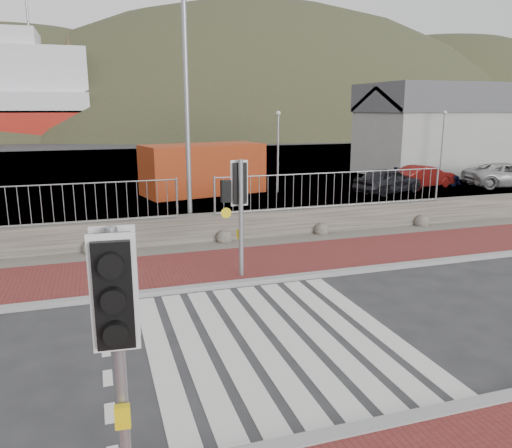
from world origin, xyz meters
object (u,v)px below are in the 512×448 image
object	(u,v)px
streetlight	(190,81)
car_b	(424,176)
shipping_container	(203,169)
car_d	(509,175)
traffic_signal_near	(116,312)
car_a	(388,180)
traffic_signal_far	(239,193)
car_c	(429,176)

from	to	relation	value
streetlight	car_b	bearing A→B (deg)	11.35
shipping_container	car_d	world-z (taller)	shipping_container
car_b	car_d	distance (m)	4.76
car_b	traffic_signal_near	bearing A→B (deg)	124.12
traffic_signal_near	car_a	distance (m)	22.21
traffic_signal_near	streetlight	distance (m)	12.16
traffic_signal_far	streetlight	bearing A→B (deg)	-85.76
car_c	car_d	world-z (taller)	car_d
traffic_signal_near	car_d	xyz separation A→B (m)	(21.62, 16.95, -1.60)
shipping_container	streetlight	bearing A→B (deg)	-117.09
traffic_signal_near	traffic_signal_far	distance (m)	7.54
traffic_signal_near	car_b	bearing A→B (deg)	51.68
traffic_signal_far	car_d	distance (m)	21.06
car_a	car_b	xyz separation A→B (m)	(2.95, 1.07, -0.05)
traffic_signal_far	car_d	xyz separation A→B (m)	(18.39, 10.14, -1.55)
car_a	car_c	size ratio (longest dim) A/B	1.03
traffic_signal_far	car_c	size ratio (longest dim) A/B	0.81
streetlight	shipping_container	world-z (taller)	streetlight
car_c	traffic_signal_near	bearing A→B (deg)	137.97
traffic_signal_near	car_c	distance (m)	25.77
car_b	car_d	size ratio (longest dim) A/B	0.79
car_b	car_d	world-z (taller)	car_d
traffic_signal_far	car_c	world-z (taller)	traffic_signal_far
traffic_signal_far	car_b	size ratio (longest dim) A/B	0.81
streetlight	car_c	world-z (taller)	streetlight
car_b	car_d	xyz separation A→B (m)	(4.60, -1.23, 0.04)
car_a	traffic_signal_near	bearing A→B (deg)	124.30
car_c	car_b	bearing A→B (deg)	127.39
shipping_container	car_c	size ratio (longest dim) A/B	1.60
car_d	streetlight	bearing A→B (deg)	118.42
car_d	traffic_signal_near	bearing A→B (deg)	140.05
streetlight	car_c	size ratio (longest dim) A/B	2.42
traffic_signal_near	streetlight	world-z (taller)	streetlight
streetlight	car_a	world-z (taller)	streetlight
traffic_signal_far	shipping_container	bearing A→B (deg)	-97.04
traffic_signal_near	shipping_container	bearing A→B (deg)	80.44
traffic_signal_near	traffic_signal_far	world-z (taller)	traffic_signal_near
traffic_signal_near	car_a	xyz separation A→B (m)	(14.07, 17.11, -1.59)
car_b	streetlight	bearing A→B (deg)	102.87
traffic_signal_near	streetlight	size ratio (longest dim) A/B	0.35
shipping_container	traffic_signal_near	bearing A→B (deg)	-117.38
shipping_container	car_b	bearing A→B (deg)	-21.59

